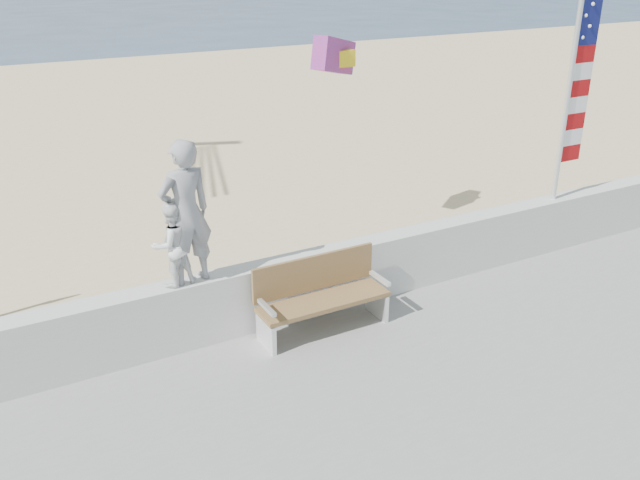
# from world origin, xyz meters

# --- Properties ---
(ground) EXTENTS (220.00, 220.00, 0.00)m
(ground) POSITION_xyz_m (0.00, 0.00, 0.00)
(ground) COLOR #2C4058
(ground) RESTS_ON ground
(sand) EXTENTS (90.00, 40.00, 0.08)m
(sand) POSITION_xyz_m (0.00, 9.00, 0.04)
(sand) COLOR beige
(sand) RESTS_ON ground
(seawall) EXTENTS (30.00, 0.35, 0.90)m
(seawall) POSITION_xyz_m (0.00, 2.00, 0.63)
(seawall) COLOR silver
(seawall) RESTS_ON boardwalk
(adult) EXTENTS (0.73, 0.54, 1.82)m
(adult) POSITION_xyz_m (-1.54, 2.00, 1.99)
(adult) COLOR gray
(adult) RESTS_ON seawall
(child) EXTENTS (0.60, 0.51, 1.07)m
(child) POSITION_xyz_m (-1.75, 2.00, 1.62)
(child) COLOR white
(child) RESTS_ON seawall
(bench) EXTENTS (1.80, 0.57, 1.00)m
(bench) POSITION_xyz_m (0.07, 1.55, 0.69)
(bench) COLOR olive
(bench) RESTS_ON boardwalk
(flag) EXTENTS (0.50, 0.08, 3.50)m
(flag) POSITION_xyz_m (4.90, 2.00, 2.99)
(flag) COLOR silver
(flag) RESTS_ON seawall
(parafoil_kite) EXTENTS (1.04, 0.76, 0.72)m
(parafoil_kite) POSITION_xyz_m (1.89, 4.35, 3.32)
(parafoil_kite) COLOR red
(parafoil_kite) RESTS_ON ground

